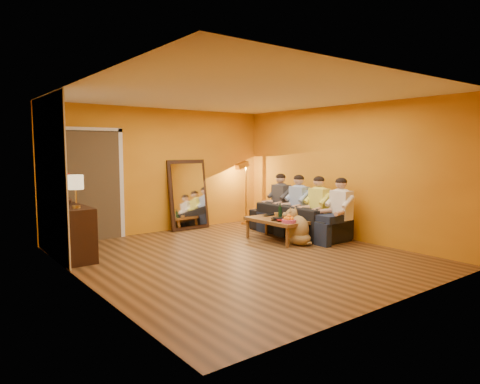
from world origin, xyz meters
TOP-DOWN VIEW (x-y plane):
  - room_shell at (0.00, 0.37)m, footprint 5.00×5.50m
  - white_accent at (-2.48, 1.75)m, footprint 0.02×1.90m
  - doorway_recess at (-1.50, 2.83)m, footprint 1.06×0.30m
  - door_jamb_left at (-2.07, 2.71)m, footprint 0.08×0.06m
  - door_jamb_right at (-0.93, 2.71)m, footprint 0.08×0.06m
  - door_header at (-1.50, 2.71)m, footprint 1.22×0.06m
  - mirror_frame at (0.55, 2.63)m, footprint 0.92×0.27m
  - mirror_glass at (0.55, 2.59)m, footprint 0.78×0.21m
  - sideboard at (-2.24, 1.55)m, footprint 0.44×1.18m
  - table_lamp at (-2.24, 1.25)m, footprint 0.24×0.24m
  - sofa at (2.00, 0.70)m, footprint 2.16×0.84m
  - coffee_table at (1.26, 0.55)m, footprint 0.65×1.23m
  - floor_lamp at (1.94, 2.35)m, footprint 0.32×0.27m
  - dog at (1.36, 0.07)m, footprint 0.58×0.68m
  - person_far_left at (2.13, -0.30)m, footprint 0.70×0.44m
  - person_mid_left at (2.13, 0.25)m, footprint 0.70×0.44m
  - person_mid_right at (2.13, 0.80)m, footprint 0.70×0.44m
  - person_far_right at (2.13, 1.35)m, footprint 0.70×0.44m
  - fruit_bowl at (1.16, 0.10)m, footprint 0.26×0.26m
  - wine_bottle at (1.31, 0.50)m, footprint 0.07×0.07m
  - tumbler at (1.38, 0.67)m, footprint 0.12×0.12m
  - laptop at (1.44, 0.90)m, footprint 0.36×0.26m
  - book_lower at (1.08, 0.35)m, footprint 0.24×0.28m
  - book_mid at (1.09, 0.36)m, footprint 0.26×0.29m
  - book_upper at (1.08, 0.34)m, footprint 0.26×0.27m
  - vase at (-2.24, 1.80)m, footprint 0.17×0.17m
  - flowers at (-2.24, 1.80)m, footprint 0.17×0.17m

SIDE VIEW (x-z plane):
  - coffee_table at x=1.26m, z-range 0.00..0.42m
  - sofa at x=2.00m, z-range 0.00..0.63m
  - dog at x=1.36m, z-range 0.00..0.69m
  - sideboard at x=-2.24m, z-range 0.00..0.85m
  - book_lower at x=1.08m, z-range 0.42..0.44m
  - laptop at x=1.44m, z-range 0.42..0.45m
  - book_mid at x=1.09m, z-range 0.44..0.46m
  - tumbler at x=1.38m, z-range 0.42..0.52m
  - book_upper at x=1.08m, z-range 0.46..0.48m
  - fruit_bowl at x=1.16m, z-range 0.42..0.58m
  - wine_bottle at x=1.31m, z-range 0.42..0.73m
  - person_far_left at x=2.13m, z-range 0.00..1.22m
  - person_mid_left at x=2.13m, z-range 0.00..1.22m
  - person_mid_right at x=2.13m, z-range 0.00..1.22m
  - person_far_right at x=2.13m, z-range 0.00..1.22m
  - floor_lamp at x=1.94m, z-range 0.00..1.44m
  - mirror_frame at x=0.55m, z-range 0.00..1.52m
  - mirror_glass at x=0.55m, z-range 0.09..1.43m
  - vase at x=-2.24m, z-range 0.85..1.03m
  - doorway_recess at x=-1.50m, z-range 0.00..2.10m
  - door_jamb_left at x=-2.07m, z-range -0.05..2.15m
  - door_jamb_right at x=-0.93m, z-range -0.05..2.15m
  - table_lamp at x=-2.24m, z-range 0.85..1.36m
  - flowers at x=-2.24m, z-range 0.97..1.48m
  - room_shell at x=0.00m, z-range 0.00..2.60m
  - white_accent at x=-2.48m, z-range 0.01..2.59m
  - door_header at x=-1.50m, z-range 2.08..2.16m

